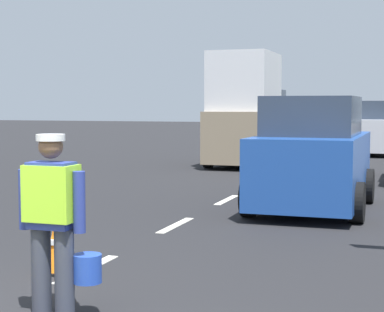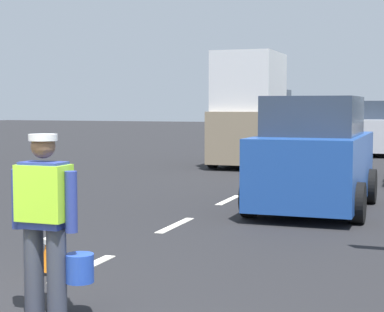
{
  "view_description": "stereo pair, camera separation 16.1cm",
  "coord_description": "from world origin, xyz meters",
  "px_view_note": "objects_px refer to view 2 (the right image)",
  "views": [
    {
      "loc": [
        3.64,
        -4.14,
        1.93
      ],
      "look_at": [
        0.16,
        6.04,
        1.1
      ],
      "focal_mm": 61.91,
      "sensor_mm": 36.0,
      "label": 1
    },
    {
      "loc": [
        3.79,
        -4.09,
        1.93
      ],
      "look_at": [
        0.16,
        6.04,
        1.1
      ],
      "focal_mm": 61.91,
      "sensor_mm": 36.0,
      "label": 2
    }
  ],
  "objects_px": {
    "traffic_cone_far": "(52,245)",
    "delivery_truck": "(254,115)",
    "car_outgoing_far": "(378,130)",
    "road_worker": "(47,216)",
    "car_outgoing_ahead": "(314,158)",
    "car_oncoming_third": "(305,125)"
  },
  "relations": [
    {
      "from": "road_worker",
      "to": "car_outgoing_ahead",
      "type": "distance_m",
      "value": 7.11
    },
    {
      "from": "car_oncoming_third",
      "to": "delivery_truck",
      "type": "bearing_deg",
      "value": -87.76
    },
    {
      "from": "traffic_cone_far",
      "to": "car_oncoming_third",
      "type": "xyz_separation_m",
      "value": [
        -1.65,
        25.69,
        0.67
      ]
    },
    {
      "from": "car_outgoing_ahead",
      "to": "delivery_truck",
      "type": "bearing_deg",
      "value": 111.46
    },
    {
      "from": "car_outgoing_ahead",
      "to": "car_outgoing_far",
      "type": "height_order",
      "value": "car_outgoing_far"
    },
    {
      "from": "delivery_truck",
      "to": "car_outgoing_ahead",
      "type": "height_order",
      "value": "delivery_truck"
    },
    {
      "from": "road_worker",
      "to": "car_outgoing_ahead",
      "type": "bearing_deg",
      "value": 79.72
    },
    {
      "from": "traffic_cone_far",
      "to": "delivery_truck",
      "type": "distance_m",
      "value": 14.05
    },
    {
      "from": "delivery_truck",
      "to": "car_outgoing_far",
      "type": "xyz_separation_m",
      "value": [
        3.37,
        6.24,
        -0.64
      ]
    },
    {
      "from": "traffic_cone_far",
      "to": "car_outgoing_ahead",
      "type": "bearing_deg",
      "value": 69.53
    },
    {
      "from": "traffic_cone_far",
      "to": "delivery_truck",
      "type": "relative_size",
      "value": 0.14
    },
    {
      "from": "road_worker",
      "to": "car_outgoing_ahead",
      "type": "height_order",
      "value": "car_outgoing_ahead"
    },
    {
      "from": "road_worker",
      "to": "car_outgoing_far",
      "type": "bearing_deg",
      "value": 86.4
    },
    {
      "from": "traffic_cone_far",
      "to": "car_outgoing_far",
      "type": "bearing_deg",
      "value": 83.84
    },
    {
      "from": "road_worker",
      "to": "traffic_cone_far",
      "type": "distance_m",
      "value": 1.74
    },
    {
      "from": "traffic_cone_far",
      "to": "car_outgoing_far",
      "type": "distance_m",
      "value": 20.31
    },
    {
      "from": "traffic_cone_far",
      "to": "car_oncoming_third",
      "type": "relative_size",
      "value": 0.15
    },
    {
      "from": "delivery_truck",
      "to": "car_outgoing_far",
      "type": "bearing_deg",
      "value": 61.66
    },
    {
      "from": "road_worker",
      "to": "car_oncoming_third",
      "type": "distance_m",
      "value": 27.21
    },
    {
      "from": "delivery_truck",
      "to": "car_oncoming_third",
      "type": "bearing_deg",
      "value": 92.24
    },
    {
      "from": "road_worker",
      "to": "car_outgoing_ahead",
      "type": "xyz_separation_m",
      "value": [
        1.27,
        7.0,
        0.04
      ]
    },
    {
      "from": "car_outgoing_far",
      "to": "car_outgoing_ahead",
      "type": "bearing_deg",
      "value": -90.35
    }
  ]
}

